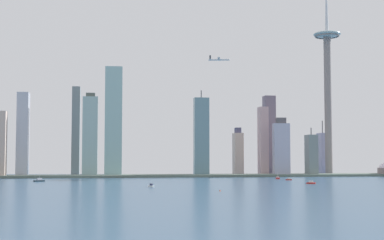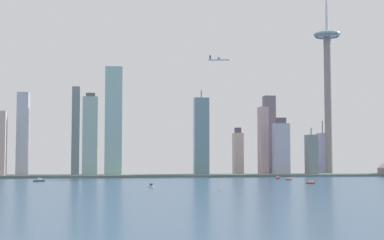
{
  "view_description": "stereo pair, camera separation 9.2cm",
  "coord_description": "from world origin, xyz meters",
  "px_view_note": "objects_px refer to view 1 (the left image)",
  "views": [
    {
      "loc": [
        -102.7,
        -461.68,
        32.19
      ],
      "look_at": [
        22.31,
        398.99,
        88.59
      ],
      "focal_mm": 52.31,
      "sensor_mm": 36.0,
      "label": 1
    },
    {
      "loc": [
        -102.61,
        -461.69,
        32.19
      ],
      "look_at": [
        22.31,
        398.99,
        88.59
      ],
      "focal_mm": 52.31,
      "sensor_mm": 36.0,
      "label": 2
    }
  ],
  "objects_px": {
    "skyscraper_3": "(269,135)",
    "skyscraper_10": "(113,121)",
    "skyscraper_11": "(238,153)",
    "skyscraper_0": "(1,144)",
    "boat_5": "(151,186)",
    "boat_0": "(39,180)",
    "airplane": "(219,59)",
    "skyscraper_5": "(314,129)",
    "skyscraper_9": "(311,155)",
    "skyscraper_12": "(76,131)",
    "observation_tower": "(328,70)",
    "skyscraper_2": "(323,154)",
    "skyscraper_4": "(201,137)",
    "boat_1": "(311,183)",
    "skyscraper_7": "(281,149)",
    "boat_6": "(278,178)",
    "skyscraper_1": "(23,135)",
    "channel_buoy_0": "(220,190)",
    "skyscraper_8": "(263,141)",
    "boat_4": "(289,179)",
    "skyscraper_6": "(90,136)"
  },
  "relations": [
    {
      "from": "skyscraper_1",
      "to": "skyscraper_8",
      "type": "bearing_deg",
      "value": 1.61
    },
    {
      "from": "boat_0",
      "to": "skyscraper_1",
      "type": "bearing_deg",
      "value": -110.62
    },
    {
      "from": "skyscraper_8",
      "to": "airplane",
      "type": "relative_size",
      "value": 3.73
    },
    {
      "from": "skyscraper_2",
      "to": "boat_0",
      "type": "bearing_deg",
      "value": -155.27
    },
    {
      "from": "skyscraper_0",
      "to": "boat_5",
      "type": "xyz_separation_m",
      "value": [
        205.23,
        -287.36,
        -48.71
      ]
    },
    {
      "from": "skyscraper_9",
      "to": "skyscraper_11",
      "type": "height_order",
      "value": "skyscraper_11"
    },
    {
      "from": "skyscraper_2",
      "to": "boat_0",
      "type": "xyz_separation_m",
      "value": [
        -460.48,
        -212.06,
        -34.99
      ]
    },
    {
      "from": "boat_0",
      "to": "boat_1",
      "type": "bearing_deg",
      "value": 125.96
    },
    {
      "from": "skyscraper_0",
      "to": "channel_buoy_0",
      "type": "height_order",
      "value": "skyscraper_0"
    },
    {
      "from": "skyscraper_2",
      "to": "skyscraper_4",
      "type": "height_order",
      "value": "skyscraper_4"
    },
    {
      "from": "observation_tower",
      "to": "skyscraper_2",
      "type": "xyz_separation_m",
      "value": [
        2.72,
        34.57,
        -143.29
      ]
    },
    {
      "from": "skyscraper_3",
      "to": "skyscraper_0",
      "type": "bearing_deg",
      "value": -170.18
    },
    {
      "from": "channel_buoy_0",
      "to": "airplane",
      "type": "bearing_deg",
      "value": 79.03
    },
    {
      "from": "skyscraper_10",
      "to": "skyscraper_11",
      "type": "distance_m",
      "value": 233.45
    },
    {
      "from": "boat_4",
      "to": "airplane",
      "type": "height_order",
      "value": "airplane"
    },
    {
      "from": "boat_0",
      "to": "skyscraper_8",
      "type": "bearing_deg",
      "value": 171.11
    },
    {
      "from": "skyscraper_7",
      "to": "skyscraper_10",
      "type": "relative_size",
      "value": 0.54
    },
    {
      "from": "boat_0",
      "to": "airplane",
      "type": "bearing_deg",
      "value": 156.45
    },
    {
      "from": "channel_buoy_0",
      "to": "skyscraper_12",
      "type": "bearing_deg",
      "value": 110.77
    },
    {
      "from": "skyscraper_9",
      "to": "skyscraper_10",
      "type": "bearing_deg",
      "value": 177.57
    },
    {
      "from": "channel_buoy_0",
      "to": "skyscraper_3",
      "type": "bearing_deg",
      "value": 68.37
    },
    {
      "from": "skyscraper_9",
      "to": "skyscraper_5",
      "type": "bearing_deg",
      "value": 66.84
    },
    {
      "from": "skyscraper_8",
      "to": "boat_0",
      "type": "height_order",
      "value": "skyscraper_8"
    },
    {
      "from": "skyscraper_2",
      "to": "boat_1",
      "type": "relative_size",
      "value": 8.83
    },
    {
      "from": "observation_tower",
      "to": "skyscraper_10",
      "type": "height_order",
      "value": "observation_tower"
    },
    {
      "from": "skyscraper_3",
      "to": "skyscraper_7",
      "type": "xyz_separation_m",
      "value": [
        -2.58,
        -76.82,
        -24.54
      ]
    },
    {
      "from": "skyscraper_1",
      "to": "skyscraper_10",
      "type": "bearing_deg",
      "value": -6.03
    },
    {
      "from": "skyscraper_1",
      "to": "skyscraper_2",
      "type": "bearing_deg",
      "value": 5.2
    },
    {
      "from": "skyscraper_4",
      "to": "skyscraper_5",
      "type": "relative_size",
      "value": 0.81
    },
    {
      "from": "skyscraper_6",
      "to": "skyscraper_10",
      "type": "bearing_deg",
      "value": -2.14
    },
    {
      "from": "skyscraper_2",
      "to": "airplane",
      "type": "distance_m",
      "value": 300.21
    },
    {
      "from": "skyscraper_0",
      "to": "skyscraper_11",
      "type": "height_order",
      "value": "skyscraper_0"
    },
    {
      "from": "skyscraper_12",
      "to": "skyscraper_3",
      "type": "bearing_deg",
      "value": 5.47
    },
    {
      "from": "skyscraper_3",
      "to": "skyscraper_10",
      "type": "distance_m",
      "value": 279.28
    },
    {
      "from": "skyscraper_0",
      "to": "boat_5",
      "type": "distance_m",
      "value": 356.47
    },
    {
      "from": "skyscraper_7",
      "to": "skyscraper_8",
      "type": "height_order",
      "value": "skyscraper_8"
    },
    {
      "from": "airplane",
      "to": "skyscraper_10",
      "type": "bearing_deg",
      "value": 158.07
    },
    {
      "from": "skyscraper_2",
      "to": "skyscraper_12",
      "type": "xyz_separation_m",
      "value": [
        -426.87,
        -27.94,
        35.48
      ]
    },
    {
      "from": "skyscraper_7",
      "to": "skyscraper_11",
      "type": "height_order",
      "value": "skyscraper_7"
    },
    {
      "from": "skyscraper_6",
      "to": "skyscraper_8",
      "type": "bearing_deg",
      "value": 4.88
    },
    {
      "from": "observation_tower",
      "to": "skyscraper_6",
      "type": "bearing_deg",
      "value": -176.44
    },
    {
      "from": "skyscraper_5",
      "to": "boat_6",
      "type": "bearing_deg",
      "value": -122.67
    },
    {
      "from": "skyscraper_3",
      "to": "skyscraper_4",
      "type": "xyz_separation_m",
      "value": [
        -131.7,
        -67.45,
        -6.05
      ]
    },
    {
      "from": "skyscraper_1",
      "to": "skyscraper_3",
      "type": "bearing_deg",
      "value": 6.92
    },
    {
      "from": "skyscraper_1",
      "to": "boat_0",
      "type": "height_order",
      "value": "skyscraper_1"
    },
    {
      "from": "skyscraper_5",
      "to": "skyscraper_1",
      "type": "bearing_deg",
      "value": -170.93
    },
    {
      "from": "skyscraper_9",
      "to": "skyscraper_12",
      "type": "bearing_deg",
      "value": 173.0
    },
    {
      "from": "boat_0",
      "to": "skyscraper_5",
      "type": "bearing_deg",
      "value": 172.04
    },
    {
      "from": "skyscraper_5",
      "to": "skyscraper_11",
      "type": "height_order",
      "value": "skyscraper_5"
    },
    {
      "from": "observation_tower",
      "to": "skyscraper_8",
      "type": "relative_size",
      "value": 3.24
    }
  ]
}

